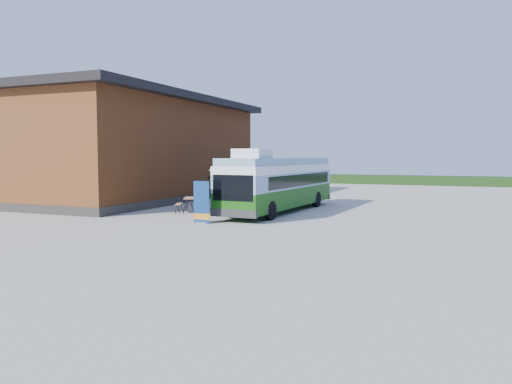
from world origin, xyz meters
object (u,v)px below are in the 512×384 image
at_px(bus, 279,182).
at_px(banner, 201,206).
at_px(picnic_table, 190,201).
at_px(person_b, 284,190).
at_px(slurry_tanker, 254,178).
at_px(person_a, 210,189).

relative_size(bus, banner, 5.80).
height_order(picnic_table, person_b, person_b).
height_order(bus, picnic_table, bus).
bearing_deg(banner, bus, 77.70).
height_order(picnic_table, slurry_tanker, slurry_tanker).
distance_m(banner, person_a, 11.61).
height_order(banner, person_b, banner).
height_order(banner, person_a, banner).
bearing_deg(banner, person_a, 118.82).
relative_size(person_a, person_b, 1.02).
bearing_deg(person_a, person_b, -12.45).
distance_m(picnic_table, person_a, 7.05).
height_order(person_a, slurry_tanker, slurry_tanker).
bearing_deg(banner, person_b, 93.16).
height_order(banner, slurry_tanker, slurry_tanker).
xyz_separation_m(bus, person_a, (-6.78, 4.19, -0.83)).
height_order(person_b, slurry_tanker, slurry_tanker).
xyz_separation_m(banner, person_b, (-0.09, 11.93, 0.04)).
bearing_deg(banner, slurry_tanker, 108.40).
bearing_deg(person_a, slurry_tanker, 62.07).
distance_m(banner, person_b, 11.93).
bearing_deg(person_a, picnic_table, -100.39).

